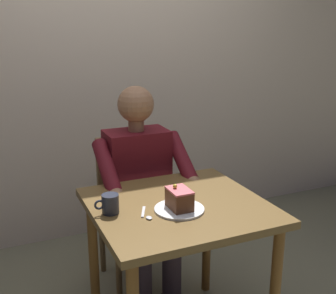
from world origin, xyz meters
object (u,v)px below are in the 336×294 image
(chair, at_px, (133,202))
(coffee_cup, at_px, (110,203))
(seated_person, at_px, (142,189))
(dining_table, at_px, (178,225))
(dessert_spoon, at_px, (146,215))
(cake_slice, at_px, (179,199))

(chair, xyz_separation_m, coffee_cup, (0.32, 0.64, 0.31))
(seated_person, xyz_separation_m, coffee_cup, (0.32, 0.47, 0.16))
(dining_table, height_order, chair, chair)
(seated_person, height_order, dessert_spoon, seated_person)
(chair, relative_size, dessert_spoon, 6.41)
(cake_slice, height_order, dessert_spoon, cake_slice)
(cake_slice, relative_size, coffee_cup, 1.15)
(seated_person, distance_m, cake_slice, 0.59)
(dining_table, height_order, dessert_spoon, dessert_spoon)
(seated_person, bearing_deg, dessert_spoon, 71.73)
(cake_slice, height_order, coffee_cup, cake_slice)
(chair, distance_m, seated_person, 0.23)
(dining_table, bearing_deg, seated_person, -90.00)
(cake_slice, bearing_deg, chair, -92.14)
(chair, xyz_separation_m, cake_slice, (0.03, 0.74, 0.32))
(cake_slice, distance_m, coffee_cup, 0.31)
(seated_person, distance_m, dessert_spoon, 0.60)
(seated_person, relative_size, cake_slice, 9.60)
(chair, height_order, dessert_spoon, chair)
(dining_table, relative_size, coffee_cup, 7.19)
(cake_slice, xyz_separation_m, dessert_spoon, (0.16, -0.00, -0.05))
(dining_table, distance_m, dessert_spoon, 0.23)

